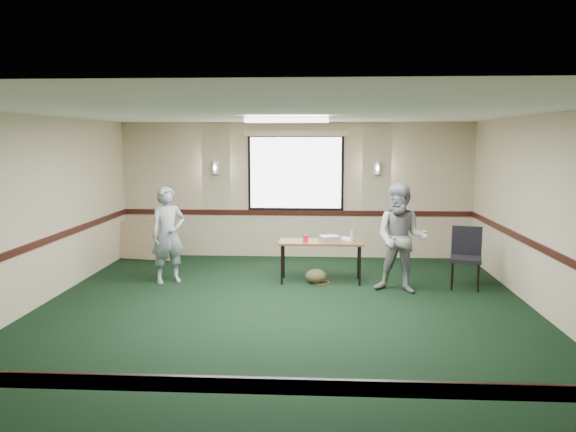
# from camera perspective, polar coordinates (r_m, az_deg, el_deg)

# --- Properties ---
(ground) EXTENTS (8.00, 8.00, 0.00)m
(ground) POSITION_cam_1_polar(r_m,az_deg,el_deg) (7.55, -0.57, -10.42)
(ground) COLOR black
(ground) RESTS_ON ground
(room_shell) EXTENTS (8.00, 8.02, 8.00)m
(room_shell) POSITION_cam_1_polar(r_m,az_deg,el_deg) (9.32, 0.29, 3.00)
(room_shell) COLOR #C7B390
(room_shell) RESTS_ON ground
(folding_table) EXTENTS (1.38, 0.56, 0.69)m
(folding_table) POSITION_cam_1_polar(r_m,az_deg,el_deg) (9.31, 3.36, -2.86)
(folding_table) COLOR brown
(folding_table) RESTS_ON ground
(projector) EXTENTS (0.37, 0.34, 0.10)m
(projector) POSITION_cam_1_polar(r_m,az_deg,el_deg) (9.23, 4.27, -2.33)
(projector) COLOR #999AA2
(projector) RESTS_ON folding_table
(game_console) EXTENTS (0.24, 0.22, 0.05)m
(game_console) POSITION_cam_1_polar(r_m,az_deg,el_deg) (9.40, 5.99, -2.32)
(game_console) COLOR white
(game_console) RESTS_ON folding_table
(red_cup) EXTENTS (0.08, 0.08, 0.12)m
(red_cup) POSITION_cam_1_polar(r_m,az_deg,el_deg) (9.19, 1.79, -2.30)
(red_cup) COLOR red
(red_cup) RESTS_ON folding_table
(water_bottle) EXTENTS (0.06, 0.06, 0.19)m
(water_bottle) POSITION_cam_1_polar(r_m,az_deg,el_deg) (9.26, 6.53, -2.04)
(water_bottle) COLOR #7FA6D1
(water_bottle) RESTS_ON folding_table
(duffel_bag) EXTENTS (0.38, 0.31, 0.24)m
(duffel_bag) POSITION_cam_1_polar(r_m,az_deg,el_deg) (9.31, 2.84, -6.13)
(duffel_bag) COLOR #444426
(duffel_bag) RESTS_ON ground
(cable_coil) EXTENTS (0.30, 0.30, 0.02)m
(cable_coil) POSITION_cam_1_polar(r_m,az_deg,el_deg) (9.38, 3.32, -6.73)
(cable_coil) COLOR #B74316
(cable_coil) RESTS_ON ground
(folded_table) EXTENTS (1.46, 0.47, 0.74)m
(folded_table) POSITION_cam_1_polar(r_m,az_deg,el_deg) (11.48, -14.46, -2.43)
(folded_table) COLOR #9C8B60
(folded_table) RESTS_ON ground
(conference_chair) EXTENTS (0.58, 0.59, 0.97)m
(conference_chair) POSITION_cam_1_polar(r_m,az_deg,el_deg) (9.45, 17.65, -3.51)
(conference_chair) COLOR black
(conference_chair) RESTS_ON ground
(person_left) EXTENTS (0.69, 0.64, 1.59)m
(person_left) POSITION_cam_1_polar(r_m,az_deg,el_deg) (9.46, -12.09, -1.89)
(person_left) COLOR #395C7E
(person_left) RESTS_ON ground
(person_right) EXTENTS (0.97, 0.85, 1.69)m
(person_right) POSITION_cam_1_polar(r_m,az_deg,el_deg) (8.81, 11.41, -2.26)
(person_right) COLOR #7D8EC3
(person_right) RESTS_ON ground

